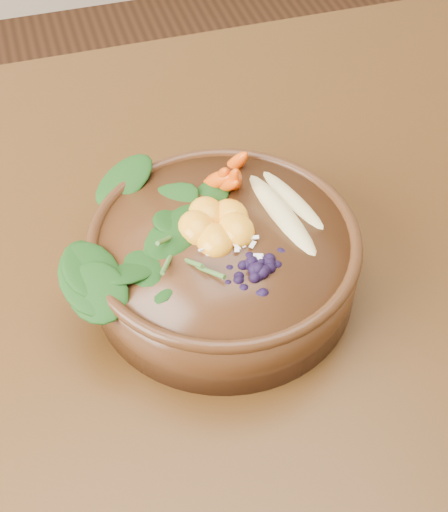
{
  "coord_description": "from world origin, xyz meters",
  "views": [
    {
      "loc": [
        -0.25,
        -0.6,
        1.38
      ],
      "look_at": [
        -0.1,
        -0.09,
        0.8
      ],
      "focal_mm": 50.0,
      "sensor_mm": 36.0,
      "label": 1
    }
  ],
  "objects_px": {
    "carrot_cluster": "(227,151)",
    "blueberry_pile": "(258,260)",
    "stoneware_bowl": "(224,262)",
    "mandarin_cluster": "(217,216)",
    "dining_table": "(273,264)",
    "kale_heap": "(158,204)",
    "banana_halves": "(288,197)"
  },
  "relations": [
    {
      "from": "stoneware_bowl",
      "to": "blueberry_pile",
      "type": "height_order",
      "value": "blueberry_pile"
    },
    {
      "from": "mandarin_cluster",
      "to": "blueberry_pile",
      "type": "relative_size",
      "value": 0.69
    },
    {
      "from": "kale_heap",
      "to": "banana_halves",
      "type": "relative_size",
      "value": 1.12
    },
    {
      "from": "dining_table",
      "to": "stoneware_bowl",
      "type": "relative_size",
      "value": 5.4
    },
    {
      "from": "dining_table",
      "to": "stoneware_bowl",
      "type": "height_order",
      "value": "stoneware_bowl"
    },
    {
      "from": "stoneware_bowl",
      "to": "carrot_cluster",
      "type": "relative_size",
      "value": 3.62
    },
    {
      "from": "carrot_cluster",
      "to": "blueberry_pile",
      "type": "xyz_separation_m",
      "value": [
        -0.01,
        -0.15,
        -0.02
      ]
    },
    {
      "from": "carrot_cluster",
      "to": "banana_halves",
      "type": "relative_size",
      "value": 0.47
    },
    {
      "from": "stoneware_bowl",
      "to": "carrot_cluster",
      "type": "distance_m",
      "value": 0.13
    },
    {
      "from": "dining_table",
      "to": "kale_heap",
      "type": "xyz_separation_m",
      "value": [
        -0.16,
        -0.04,
        0.2
      ]
    },
    {
      "from": "dining_table",
      "to": "blueberry_pile",
      "type": "distance_m",
      "value": 0.26
    },
    {
      "from": "stoneware_bowl",
      "to": "mandarin_cluster",
      "type": "distance_m",
      "value": 0.06
    },
    {
      "from": "blueberry_pile",
      "to": "mandarin_cluster",
      "type": "bearing_deg",
      "value": 105.19
    },
    {
      "from": "carrot_cluster",
      "to": "mandarin_cluster",
      "type": "relative_size",
      "value": 0.87
    },
    {
      "from": "kale_heap",
      "to": "dining_table",
      "type": "bearing_deg",
      "value": 15.22
    },
    {
      "from": "carrot_cluster",
      "to": "banana_halves",
      "type": "height_order",
      "value": "carrot_cluster"
    },
    {
      "from": "dining_table",
      "to": "kale_heap",
      "type": "height_order",
      "value": "kale_heap"
    },
    {
      "from": "kale_heap",
      "to": "mandarin_cluster",
      "type": "height_order",
      "value": "kale_heap"
    },
    {
      "from": "dining_table",
      "to": "mandarin_cluster",
      "type": "relative_size",
      "value": 17.01
    },
    {
      "from": "dining_table",
      "to": "carrot_cluster",
      "type": "bearing_deg",
      "value": -179.7
    },
    {
      "from": "dining_table",
      "to": "kale_heap",
      "type": "distance_m",
      "value": 0.25
    },
    {
      "from": "dining_table",
      "to": "carrot_cluster",
      "type": "xyz_separation_m",
      "value": [
        -0.07,
        -0.0,
        0.21
      ]
    },
    {
      "from": "dining_table",
      "to": "stoneware_bowl",
      "type": "distance_m",
      "value": 0.19
    },
    {
      "from": "blueberry_pile",
      "to": "kale_heap",
      "type": "bearing_deg",
      "value": 126.26
    },
    {
      "from": "kale_heap",
      "to": "carrot_cluster",
      "type": "height_order",
      "value": "carrot_cluster"
    },
    {
      "from": "blueberry_pile",
      "to": "carrot_cluster",
      "type": "bearing_deg",
      "value": 84.91
    },
    {
      "from": "stoneware_bowl",
      "to": "carrot_cluster",
      "type": "xyz_separation_m",
      "value": [
        0.03,
        0.09,
        0.08
      ]
    },
    {
      "from": "banana_halves",
      "to": "mandarin_cluster",
      "type": "bearing_deg",
      "value": 170.25
    },
    {
      "from": "stoneware_bowl",
      "to": "mandarin_cluster",
      "type": "height_order",
      "value": "mandarin_cluster"
    },
    {
      "from": "carrot_cluster",
      "to": "mandarin_cluster",
      "type": "height_order",
      "value": "carrot_cluster"
    },
    {
      "from": "stoneware_bowl",
      "to": "banana_halves",
      "type": "height_order",
      "value": "banana_halves"
    },
    {
      "from": "banana_halves",
      "to": "mandarin_cluster",
      "type": "height_order",
      "value": "mandarin_cluster"
    }
  ]
}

